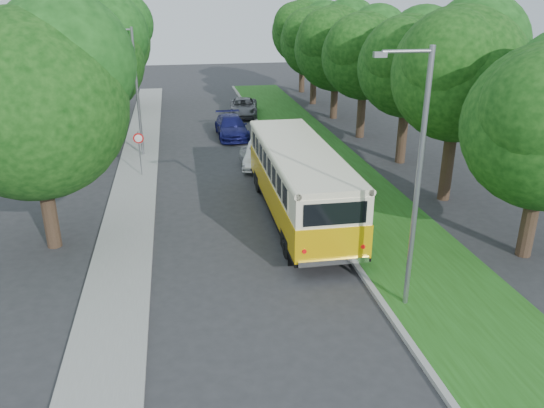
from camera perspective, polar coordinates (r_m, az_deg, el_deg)
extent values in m
plane|color=#2D2D2F|center=(18.63, -1.39, -8.07)|extent=(120.00, 120.00, 0.00)
cube|color=gray|center=(23.69, 5.31, -1.15)|extent=(0.20, 70.00, 0.15)
cube|color=#224F15|center=(24.40, 10.64, -0.77)|extent=(4.50, 70.00, 0.13)
cube|color=gray|center=(23.02, -15.30, -2.62)|extent=(2.20, 70.00, 0.12)
cylinder|color=#332319|center=(21.73, 26.04, -1.01)|extent=(0.56, 0.56, 3.35)
sphere|color=#0C360C|center=(19.57, 27.10, 8.86)|extent=(4.09, 4.09, 4.09)
cylinder|color=#332319|center=(26.23, 18.44, 4.86)|extent=(0.56, 0.56, 4.26)
sphere|color=#0C360C|center=(25.46, 19.47, 13.00)|extent=(5.98, 5.98, 5.98)
sphere|color=#0C360C|center=(26.37, 21.22, 15.68)|extent=(4.49, 4.49, 4.49)
sphere|color=#0C360C|center=(24.29, 18.65, 14.52)|extent=(4.19, 4.19, 4.19)
cylinder|color=#332319|center=(31.59, 13.88, 7.82)|extent=(0.56, 0.56, 3.95)
sphere|color=#0C360C|center=(30.97, 14.48, 14.14)|extent=(5.61, 5.61, 5.61)
sphere|color=#0C360C|center=(31.77, 15.93, 16.22)|extent=(4.21, 4.21, 4.21)
sphere|color=#0C360C|center=(29.91, 13.65, 15.32)|extent=(3.92, 3.92, 3.92)
cylinder|color=#332319|center=(36.89, 9.59, 10.03)|extent=(0.56, 0.56, 3.86)
sphere|color=#0C360C|center=(36.35, 9.94, 15.41)|extent=(5.64, 5.64, 5.64)
sphere|color=#0C360C|center=(37.12, 11.25, 17.20)|extent=(4.23, 4.23, 4.23)
sphere|color=#0C360C|center=(35.34, 9.07, 16.43)|extent=(3.95, 3.95, 3.95)
cylinder|color=#332319|center=(42.47, 6.72, 11.52)|extent=(0.56, 0.56, 3.58)
sphere|color=#0C360C|center=(41.99, 6.94, 16.27)|extent=(6.36, 6.36, 6.36)
sphere|color=#0C360C|center=(42.83, 8.25, 18.02)|extent=(4.77, 4.77, 4.77)
sphere|color=#0C360C|center=(40.89, 5.99, 17.28)|extent=(4.45, 4.45, 4.45)
cylinder|color=#332319|center=(48.12, 4.48, 12.87)|extent=(0.56, 0.56, 3.68)
sphere|color=#0C360C|center=(47.71, 4.60, 16.99)|extent=(5.91, 5.91, 5.91)
sphere|color=#0C360C|center=(48.46, 5.71, 18.43)|extent=(4.43, 4.43, 4.43)
sphere|color=#0C360C|center=(46.72, 3.77, 17.81)|extent=(4.14, 4.14, 4.14)
cylinder|color=#332319|center=(53.94, 3.24, 14.06)|extent=(0.56, 0.56, 4.05)
sphere|color=#0C360C|center=(53.57, 3.32, 17.95)|extent=(5.97, 5.97, 5.97)
sphere|color=#0C360C|center=(54.34, 4.33, 19.24)|extent=(4.48, 4.48, 4.48)
sphere|color=#0C360C|center=(52.60, 2.54, 18.71)|extent=(4.18, 4.18, 4.18)
cylinder|color=#332319|center=(21.90, -22.97, 0.14)|extent=(0.56, 0.56, 3.68)
sphere|color=#0C360C|center=(20.93, -24.47, 9.62)|extent=(6.80, 6.80, 6.80)
sphere|color=#0C360C|center=(21.13, -21.44, 13.93)|extent=(5.10, 5.10, 5.10)
cylinder|color=#332319|center=(35.13, -18.57, 8.47)|extent=(0.56, 0.56, 3.68)
sphere|color=#0C360C|center=(34.54, -19.32, 14.45)|extent=(6.80, 6.80, 6.80)
sphere|color=#0C360C|center=(34.94, -17.45, 16.99)|extent=(5.10, 5.10, 5.10)
sphere|color=#0C360C|center=(33.79, -21.47, 15.50)|extent=(4.76, 4.76, 4.76)
cylinder|color=#332319|center=(46.84, -16.77, 11.79)|extent=(0.56, 0.56, 3.68)
sphere|color=#0C360C|center=(46.39, -17.28, 16.29)|extent=(6.80, 6.80, 6.80)
sphere|color=#0C360C|center=(46.86, -15.87, 18.15)|extent=(5.10, 5.10, 5.10)
sphere|color=#0C360C|center=(45.61, -18.84, 17.11)|extent=(4.76, 4.76, 4.76)
cylinder|color=gray|center=(15.97, 15.37, 1.69)|extent=(0.16, 0.16, 8.00)
cylinder|color=gray|center=(14.84, 14.36, 15.62)|extent=(1.40, 0.10, 0.10)
cube|color=gray|center=(14.55, 11.54, 15.47)|extent=(0.35, 0.16, 0.14)
cylinder|color=gray|center=(32.51, -14.26, 11.37)|extent=(0.16, 0.16, 7.50)
cylinder|color=gray|center=(32.15, -16.18, 17.57)|extent=(1.40, 0.10, 0.10)
cube|color=gray|center=(32.23, -17.55, 17.31)|extent=(0.35, 0.16, 0.14)
cylinder|color=gray|center=(29.17, -14.01, 5.18)|extent=(0.06, 0.06, 2.50)
cone|color=red|center=(28.89, -14.18, 6.87)|extent=(0.56, 0.02, 0.56)
cone|color=white|center=(28.88, -14.18, 6.86)|extent=(0.40, 0.02, 0.40)
imported|color=#B3B2B8|center=(29.46, -0.59, 4.87)|extent=(3.01, 4.39, 1.39)
imported|color=silver|center=(30.38, -1.22, 5.35)|extent=(2.60, 4.32, 1.35)
imported|color=#131556|center=(36.77, -4.38, 8.29)|extent=(2.06, 4.96, 1.43)
imported|color=#585A60|center=(43.37, -3.13, 10.35)|extent=(2.93, 5.14, 1.35)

